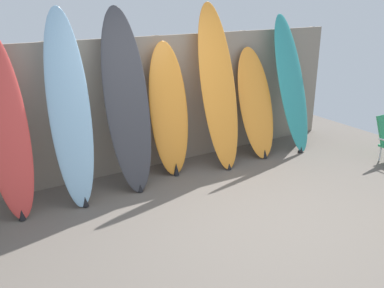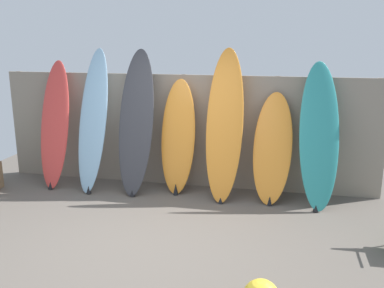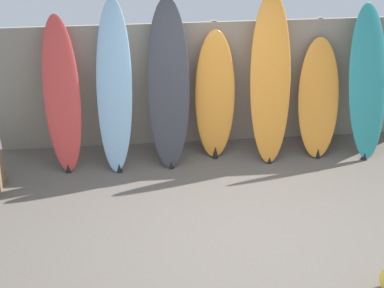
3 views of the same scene
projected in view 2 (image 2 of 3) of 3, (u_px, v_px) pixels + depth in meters
The scene contains 9 objects.
ground at pixel (147, 238), 5.17m from camera, with size 7.68×7.68×0.00m, color #5B544C.
fence_back at pixel (184, 131), 6.86m from camera, with size 6.08×0.11×1.80m.
surfboard_red_0 at pixel (55, 125), 6.85m from camera, with size 0.49×0.68×2.02m.
surfboard_skyblue_1 at pixel (93, 121), 6.64m from camera, with size 0.55×0.74×2.21m.
surfboard_charcoal_2 at pixel (136, 123), 6.52m from camera, with size 0.58×0.68×2.20m.
surfboard_orange_3 at pixel (178, 138), 6.55m from camera, with size 0.56×0.46×1.76m.
surfboard_orange_4 at pixel (225, 126), 6.26m from camera, with size 0.56×0.70×2.23m.
surfboard_orange_5 at pixel (273, 149), 6.23m from camera, with size 0.60×0.66×1.59m.
surfboard_teal_6 at pixel (319, 136), 5.99m from camera, with size 0.63×0.78×2.05m.
Camera 2 is at (1.53, -4.52, 2.37)m, focal length 40.00 mm.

